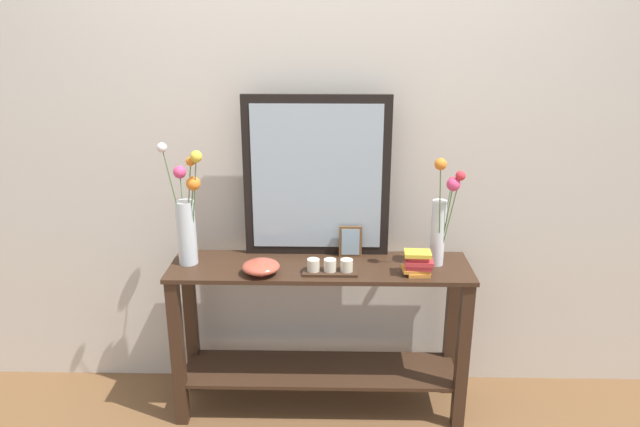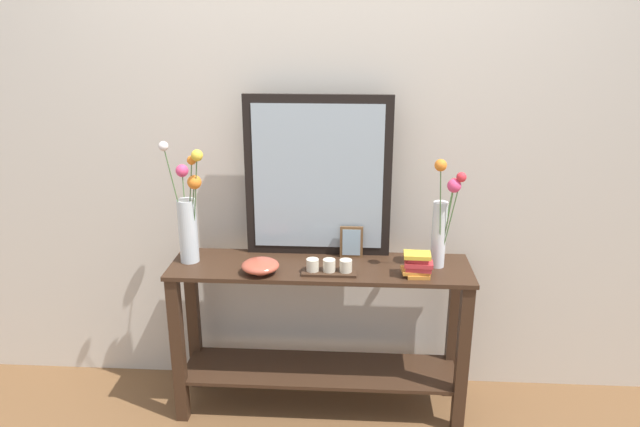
# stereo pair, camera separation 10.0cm
# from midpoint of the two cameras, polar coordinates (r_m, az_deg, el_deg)

# --- Properties ---
(ground_plane) EXTENTS (7.00, 6.00, 0.02)m
(ground_plane) POSITION_cam_midpoint_polar(r_m,az_deg,el_deg) (3.12, -0.97, -18.18)
(ground_plane) COLOR brown
(wall_back) EXTENTS (6.40, 0.08, 2.70)m
(wall_back) POSITION_cam_midpoint_polar(r_m,az_deg,el_deg) (2.84, -0.89, 8.31)
(wall_back) COLOR beige
(wall_back) RESTS_ON ground
(console_table) EXTENTS (1.39, 0.35, 0.76)m
(console_table) POSITION_cam_midpoint_polar(r_m,az_deg,el_deg) (2.86, -1.02, -10.52)
(console_table) COLOR #382316
(console_table) RESTS_ON ground
(mirror_leaning) EXTENTS (0.68, 0.03, 0.76)m
(mirror_leaning) POSITION_cam_midpoint_polar(r_m,az_deg,el_deg) (2.74, -1.37, 3.53)
(mirror_leaning) COLOR black
(mirror_leaning) RESTS_ON console_table
(tall_vase_left) EXTENTS (0.19, 0.19, 0.58)m
(tall_vase_left) POSITION_cam_midpoint_polar(r_m,az_deg,el_deg) (2.75, -13.80, -0.39)
(tall_vase_left) COLOR silver
(tall_vase_left) RESTS_ON console_table
(vase_right) EXTENTS (0.14, 0.21, 0.52)m
(vase_right) POSITION_cam_midpoint_polar(r_m,az_deg,el_deg) (2.69, 10.62, -0.43)
(vase_right) COLOR silver
(vase_right) RESTS_ON console_table
(candle_tray) EXTENTS (0.24, 0.09, 0.07)m
(candle_tray) POSITION_cam_midpoint_polar(r_m,az_deg,el_deg) (2.64, -0.12, -5.25)
(candle_tray) COLOR #382316
(candle_tray) RESTS_ON console_table
(picture_frame_small) EXTENTS (0.11, 0.01, 0.15)m
(picture_frame_small) POSITION_cam_midpoint_polar(r_m,az_deg,el_deg) (2.80, 1.94, -2.74)
(picture_frame_small) COLOR brown
(picture_frame_small) RESTS_ON console_table
(decorative_bowl) EXTENTS (0.17, 0.17, 0.06)m
(decorative_bowl) POSITION_cam_midpoint_polar(r_m,az_deg,el_deg) (2.65, -6.82, -5.14)
(decorative_bowl) COLOR #B24C38
(decorative_bowl) RESTS_ON console_table
(book_stack) EXTENTS (0.14, 0.10, 0.11)m
(book_stack) POSITION_cam_midpoint_polar(r_m,az_deg,el_deg) (2.64, 8.39, -4.79)
(book_stack) COLOR orange
(book_stack) RESTS_ON console_table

